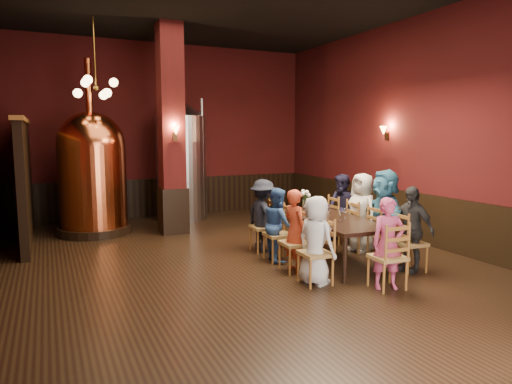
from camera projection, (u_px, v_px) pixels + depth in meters
name	position (u px, v px, depth m)	size (l,w,h in m)	color
room	(232.00, 129.00, 7.44)	(10.00, 10.02, 4.50)	black
wainscot_right	(413.00, 216.00, 9.31)	(0.08, 9.90, 1.00)	black
wainscot_back	(164.00, 197.00, 12.14)	(7.90, 0.08, 1.00)	black
column	(171.00, 130.00, 9.84)	(0.58, 0.58, 4.50)	#460F10
partition	(25.00, 183.00, 9.14)	(0.22, 3.50, 2.40)	black
pendant_cluster	(96.00, 88.00, 9.20)	(0.90, 0.90, 1.70)	#A57226
sconce_wall	(387.00, 133.00, 9.79)	(0.20, 0.20, 0.36)	black
sconce_column	(175.00, 133.00, 9.58)	(0.20, 0.20, 0.36)	black
dining_table	(331.00, 221.00, 7.82)	(1.13, 2.45, 0.75)	black
chair_0	(315.00, 253.00, 6.62)	(0.46, 0.46, 0.92)	#935E25
person_0	(316.00, 240.00, 6.60)	(0.63, 0.41, 1.30)	silver
chair_1	(295.00, 243.00, 7.24)	(0.46, 0.46, 0.92)	#935E25
person_1	(295.00, 231.00, 7.21)	(0.48, 0.31, 1.32)	#B83A1F
chair_2	(278.00, 234.00, 7.85)	(0.46, 0.46, 0.92)	#935E25
person_2	(278.00, 224.00, 7.83)	(0.61, 0.30, 1.26)	navy
chair_3	(263.00, 227.00, 8.47)	(0.46, 0.46, 0.92)	#935E25
person_3	(263.00, 216.00, 8.44)	(0.87, 0.50, 1.35)	black
chair_4	(410.00, 243.00, 7.24)	(0.46, 0.46, 0.92)	#935E25
person_4	(410.00, 229.00, 7.21)	(0.80, 0.33, 1.37)	black
chair_5	(383.00, 234.00, 7.86)	(0.46, 0.46, 0.92)	#935E25
person_5	(384.00, 215.00, 7.81)	(1.47, 0.47, 1.58)	#29607D
chair_6	(361.00, 227.00, 8.47)	(0.46, 0.46, 0.92)	#935E25
person_6	(362.00, 213.00, 8.43)	(0.71, 0.46, 1.46)	#BDB6A7
chair_7	(342.00, 221.00, 9.08)	(0.46, 0.46, 0.92)	#935E25
person_7	(342.00, 209.00, 9.05)	(0.67, 0.33, 1.39)	black
chair_8	(388.00, 257.00, 6.42)	(0.46, 0.46, 0.92)	#935E25
person_8	(388.00, 244.00, 6.40)	(0.47, 0.31, 1.30)	#B33B62
copper_kettle	(92.00, 171.00, 9.88)	(1.86, 1.86, 3.75)	black
steel_vessel	(182.00, 160.00, 11.53)	(1.29, 1.29, 3.03)	#B2B2B7
rose_vase	(305.00, 196.00, 8.71)	(0.22, 0.22, 0.37)	white
wine_glass_0	(345.00, 213.00, 7.75)	(0.07, 0.07, 0.17)	white
wine_glass_1	(340.00, 216.00, 7.50)	(0.07, 0.07, 0.17)	white
wine_glass_2	(329.00, 209.00, 8.21)	(0.07, 0.07, 0.17)	white
wine_glass_3	(310.00, 212.00, 7.88)	(0.07, 0.07, 0.17)	white
wine_glass_4	(320.00, 206.00, 8.56)	(0.07, 0.07, 0.17)	white
wine_glass_5	(328.00, 213.00, 7.80)	(0.07, 0.07, 0.17)	white
wine_glass_6	(305.00, 209.00, 8.23)	(0.07, 0.07, 0.17)	white
wine_glass_7	(323.00, 207.00, 8.39)	(0.07, 0.07, 0.17)	white
wine_glass_8	(316.00, 206.00, 8.55)	(0.07, 0.07, 0.17)	white
wine_glass_9	(293.00, 207.00, 8.40)	(0.07, 0.07, 0.17)	white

